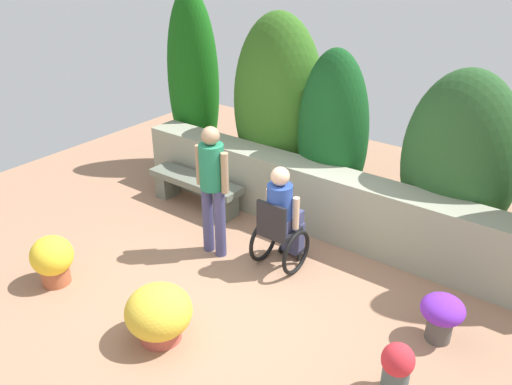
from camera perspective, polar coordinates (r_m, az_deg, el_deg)
name	(u,v)px	position (r m, az deg, el deg)	size (l,w,h in m)	color
ground_plane	(241,295)	(6.09, -1.65, -11.00)	(10.71, 10.71, 0.00)	#A0755A
stone_retaining_wall	(323,201)	(7.11, 7.31, -0.90)	(6.04, 0.49, 0.91)	gray
hedge_backdrop	(350,125)	(7.27, 10.19, 7.17)	(6.80, 1.11, 3.18)	#165B14
stone_bench	(196,187)	(7.80, -6.57, 0.58)	(1.54, 0.39, 0.46)	slate
person_in_wheelchair	(282,220)	(6.25, 2.81, -3.04)	(0.53, 0.66, 1.33)	black
person_standing_companion	(212,183)	(6.35, -4.75, 1.03)	(0.49, 0.30, 1.70)	#42426F
flower_pot_purple_near	(159,314)	(5.44, -10.48, -12.85)	(0.67, 0.67, 0.60)	#B15042
flower_pot_terracotta_by_wall	(52,259)	(6.52, -21.19, -6.77)	(0.48, 0.48, 0.61)	#AA5737
flower_pot_red_accent	(442,314)	(5.64, 19.50, -12.31)	(0.44, 0.44, 0.51)	#514C48
flower_pot_small_foreground	(397,367)	(5.01, 15.03, -17.78)	(0.29, 0.29, 0.52)	#4A5858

